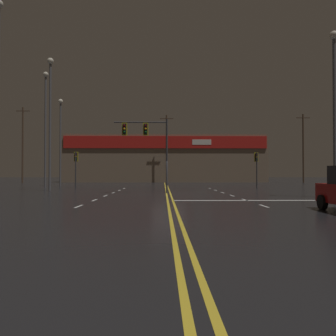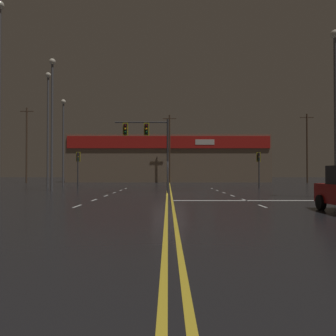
{
  "view_description": "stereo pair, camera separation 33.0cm",
  "coord_description": "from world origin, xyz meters",
  "px_view_note": "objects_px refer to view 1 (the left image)",
  "views": [
    {
      "loc": [
        -0.42,
        -24.55,
        1.57
      ],
      "look_at": [
        0.0,
        2.64,
        2.0
      ],
      "focal_mm": 35.0,
      "sensor_mm": 36.0,
      "label": 1
    },
    {
      "loc": [
        -0.09,
        -24.56,
        1.57
      ],
      "look_at": [
        0.0,
        2.64,
        2.0
      ],
      "focal_mm": 35.0,
      "sensor_mm": 36.0,
      "label": 2
    }
  ],
  "objects_px": {
    "streetlight_far_right": "(45,116)",
    "streetlight_far_median": "(50,108)",
    "traffic_signal_corner_northwest": "(76,162)",
    "traffic_signal_median": "(146,137)",
    "streetlight_near_left": "(334,93)",
    "streetlight_near_right": "(60,131)",
    "traffic_signal_corner_northeast": "(256,162)"
  },
  "relations": [
    {
      "from": "traffic_signal_corner_northwest",
      "to": "streetlight_near_right",
      "type": "relative_size",
      "value": 0.36
    },
    {
      "from": "traffic_signal_corner_northwest",
      "to": "streetlight_far_median",
      "type": "xyz_separation_m",
      "value": [
        -1.06,
        -4.64,
        4.55
      ]
    },
    {
      "from": "traffic_signal_median",
      "to": "traffic_signal_corner_northeast",
      "type": "bearing_deg",
      "value": 37.8
    },
    {
      "from": "streetlight_near_left",
      "to": "streetlight_far_right",
      "type": "distance_m",
      "value": 26.74
    },
    {
      "from": "traffic_signal_median",
      "to": "streetlight_far_median",
      "type": "height_order",
      "value": "streetlight_far_median"
    },
    {
      "from": "traffic_signal_median",
      "to": "streetlight_near_right",
      "type": "xyz_separation_m",
      "value": [
        -10.9,
        13.61,
        2.15
      ]
    },
    {
      "from": "traffic_signal_median",
      "to": "streetlight_near_right",
      "type": "height_order",
      "value": "streetlight_near_right"
    },
    {
      "from": "streetlight_near_right",
      "to": "streetlight_near_left",
      "type": "bearing_deg",
      "value": -38.49
    },
    {
      "from": "traffic_signal_corner_northwest",
      "to": "streetlight_far_median",
      "type": "relative_size",
      "value": 0.32
    },
    {
      "from": "traffic_signal_corner_northeast",
      "to": "streetlight_far_median",
      "type": "height_order",
      "value": "streetlight_far_median"
    },
    {
      "from": "streetlight_near_left",
      "to": "streetlight_near_right",
      "type": "bearing_deg",
      "value": 141.51
    },
    {
      "from": "traffic_signal_median",
      "to": "traffic_signal_corner_northwest",
      "type": "bearing_deg",
      "value": 133.15
    },
    {
      "from": "traffic_signal_median",
      "to": "streetlight_far_median",
      "type": "distance_m",
      "value": 9.74
    },
    {
      "from": "traffic_signal_median",
      "to": "streetlight_far_right",
      "type": "bearing_deg",
      "value": 142.19
    },
    {
      "from": "traffic_signal_corner_northeast",
      "to": "streetlight_far_right",
      "type": "bearing_deg",
      "value": -179.19
    },
    {
      "from": "streetlight_far_median",
      "to": "traffic_signal_corner_northeast",
      "type": "bearing_deg",
      "value": 14.87
    },
    {
      "from": "streetlight_far_right",
      "to": "streetlight_near_left",
      "type": "bearing_deg",
      "value": -29.82
    },
    {
      "from": "streetlight_near_left",
      "to": "streetlight_far_right",
      "type": "bearing_deg",
      "value": 150.18
    },
    {
      "from": "traffic_signal_corner_northeast",
      "to": "streetlight_far_median",
      "type": "distance_m",
      "value": 21.07
    },
    {
      "from": "traffic_signal_corner_northeast",
      "to": "streetlight_near_right",
      "type": "relative_size",
      "value": 0.36
    },
    {
      "from": "traffic_signal_median",
      "to": "streetlight_near_left",
      "type": "bearing_deg",
      "value": -21.58
    },
    {
      "from": "streetlight_near_right",
      "to": "traffic_signal_corner_northwest",
      "type": "bearing_deg",
      "value": -58.95
    },
    {
      "from": "traffic_signal_median",
      "to": "traffic_signal_corner_northeast",
      "type": "distance_m",
      "value": 14.32
    },
    {
      "from": "traffic_signal_corner_northeast",
      "to": "streetlight_far_right",
      "type": "relative_size",
      "value": 0.31
    },
    {
      "from": "streetlight_near_right",
      "to": "streetlight_far_right",
      "type": "xyz_separation_m",
      "value": [
        0.07,
        -5.2,
        0.89
      ]
    },
    {
      "from": "streetlight_near_right",
      "to": "streetlight_far_right",
      "type": "bearing_deg",
      "value": -89.22
    },
    {
      "from": "streetlight_far_right",
      "to": "streetlight_far_median",
      "type": "xyz_separation_m",
      "value": [
        2.19,
        -4.97,
        -0.16
      ]
    },
    {
      "from": "streetlight_near_right",
      "to": "streetlight_far_median",
      "type": "xyz_separation_m",
      "value": [
        2.26,
        -10.17,
        0.74
      ]
    },
    {
      "from": "traffic_signal_corner_northwest",
      "to": "traffic_signal_median",
      "type": "bearing_deg",
      "value": -46.85
    },
    {
      "from": "traffic_signal_corner_northwest",
      "to": "streetlight_near_right",
      "type": "xyz_separation_m",
      "value": [
        -3.33,
        5.52,
        3.81
      ]
    },
    {
      "from": "streetlight_near_right",
      "to": "streetlight_far_median",
      "type": "relative_size",
      "value": 0.88
    },
    {
      "from": "streetlight_near_right",
      "to": "streetlight_far_right",
      "type": "relative_size",
      "value": 0.86
    }
  ]
}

